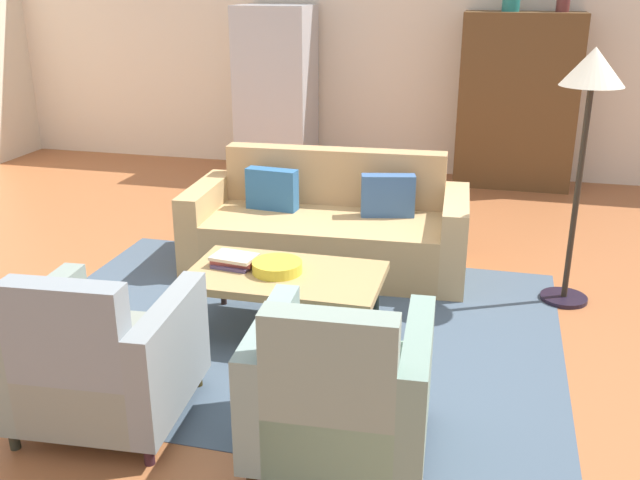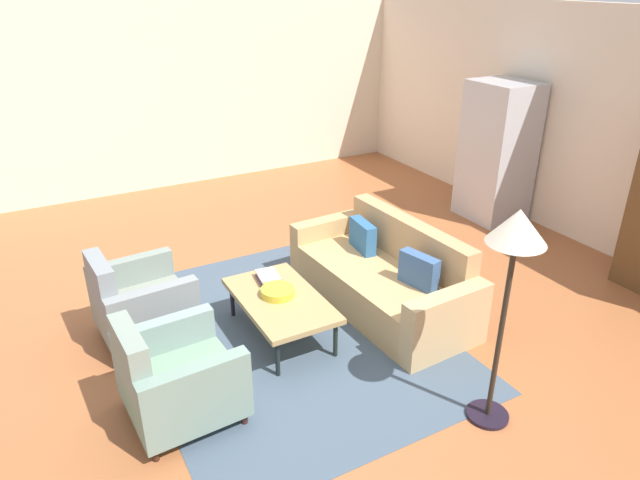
% 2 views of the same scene
% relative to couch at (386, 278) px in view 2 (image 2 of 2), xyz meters
% --- Properties ---
extents(ground_plane, '(11.35, 11.35, 0.00)m').
position_rel_couch_xyz_m(ground_plane, '(0.06, -1.17, -0.29)').
color(ground_plane, '#A45E35').
extents(wall_back, '(9.46, 0.12, 2.80)m').
position_rel_couch_xyz_m(wall_back, '(0.06, 3.06, 1.11)').
color(wall_back, beige).
rests_on(wall_back, ground).
extents(wall_left, '(0.12, 8.46, 2.80)m').
position_rel_couch_xyz_m(wall_left, '(-4.67, -1.17, 1.11)').
color(wall_left, beige).
rests_on(wall_left, ground).
extents(area_rug, '(3.40, 2.60, 0.01)m').
position_rel_couch_xyz_m(area_rug, '(0.00, -1.14, -0.28)').
color(area_rug, '#445465').
rests_on(area_rug, ground).
extents(couch, '(2.14, 1.01, 0.86)m').
position_rel_couch_xyz_m(couch, '(0.00, 0.00, 0.00)').
color(couch, tan).
rests_on(couch, ground).
extents(coffee_table, '(1.20, 0.70, 0.41)m').
position_rel_couch_xyz_m(coffee_table, '(0.00, -1.19, 0.08)').
color(coffee_table, black).
rests_on(coffee_table, ground).
extents(armchair_left, '(0.86, 0.86, 0.88)m').
position_rel_couch_xyz_m(armchair_left, '(-0.59, -2.35, 0.06)').
color(armchair_left, '#372712').
rests_on(armchair_left, ground).
extents(armchair_right, '(0.84, 0.84, 0.88)m').
position_rel_couch_xyz_m(armchair_right, '(0.61, -2.35, 0.06)').
color(armchair_right, '#30201B').
rests_on(armchair_right, ground).
extents(fruit_bowl, '(0.31, 0.31, 0.07)m').
position_rel_couch_xyz_m(fruit_bowl, '(-0.04, -1.19, 0.15)').
color(fruit_bowl, gold).
rests_on(fruit_bowl, coffee_table).
extents(book_stack, '(0.29, 0.22, 0.07)m').
position_rel_couch_xyz_m(book_stack, '(-0.34, -1.15, 0.15)').
color(book_stack, '#54436B').
rests_on(book_stack, coffee_table).
extents(refrigerator, '(0.80, 0.73, 1.85)m').
position_rel_couch_xyz_m(refrigerator, '(-1.23, 2.61, 0.64)').
color(refrigerator, '#B7BABF').
rests_on(refrigerator, ground).
extents(floor_lamp, '(0.40, 0.40, 1.72)m').
position_rel_couch_xyz_m(floor_lamp, '(1.75, -0.26, 1.16)').
color(floor_lamp, black).
rests_on(floor_lamp, ground).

